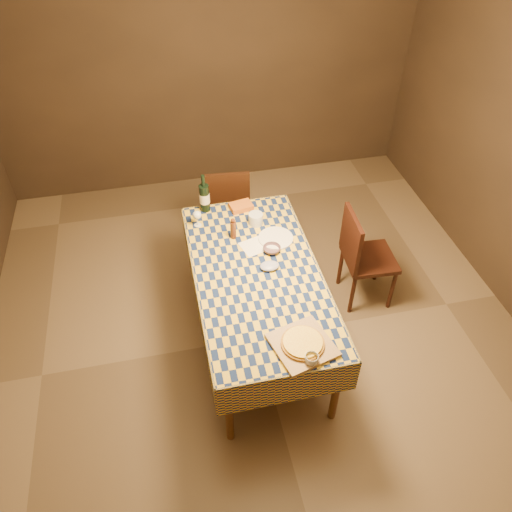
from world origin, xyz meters
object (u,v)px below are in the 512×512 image
(chair_right, at_px, (361,254))
(pizza, at_px, (303,343))
(dining_table, at_px, (257,280))
(bowl, at_px, (272,249))
(wine_bottle, at_px, (204,197))
(cutting_board, at_px, (302,345))
(chair_far, at_px, (227,203))
(white_plate, at_px, (276,238))

(chair_right, bearing_deg, pizza, -129.75)
(dining_table, height_order, bowl, bowl)
(wine_bottle, height_order, chair_right, wine_bottle)
(pizza, relative_size, chair_right, 0.31)
(bowl, bearing_deg, dining_table, -127.29)
(cutting_board, bearing_deg, chair_far, 94.81)
(dining_table, bearing_deg, pizza, -79.05)
(wine_bottle, bearing_deg, chair_right, -24.72)
(cutting_board, height_order, chair_right, chair_right)
(white_plate, bearing_deg, dining_table, -123.12)
(pizza, xyz_separation_m, white_plate, (0.09, 1.07, -0.03))
(pizza, height_order, wine_bottle, wine_bottle)
(wine_bottle, distance_m, chair_right, 1.42)
(bowl, bearing_deg, chair_right, 5.06)
(cutting_board, relative_size, pizza, 1.27)
(chair_right, bearing_deg, bowl, -174.94)
(chair_far, relative_size, chair_right, 1.00)
(pizza, relative_size, chair_far, 0.31)
(cutting_board, bearing_deg, chair_right, 50.25)
(white_plate, bearing_deg, chair_right, -5.01)
(dining_table, distance_m, chair_right, 1.03)
(cutting_board, bearing_deg, white_plate, 85.20)
(pizza, xyz_separation_m, chair_far, (-0.16, 1.96, -0.28))
(dining_table, xyz_separation_m, wine_bottle, (-0.27, 0.86, 0.21))
(wine_bottle, bearing_deg, white_plate, -45.53)
(pizza, bearing_deg, chair_right, 50.25)
(bowl, height_order, chair_far, chair_far)
(white_plate, bearing_deg, chair_far, 105.99)
(dining_table, xyz_separation_m, chair_right, (0.97, 0.29, -0.17))
(white_plate, bearing_deg, cutting_board, -94.80)
(pizza, bearing_deg, bowl, 88.54)
(pizza, distance_m, white_plate, 1.07)
(cutting_board, distance_m, wine_bottle, 1.63)
(dining_table, height_order, pizza, pizza)
(white_plate, distance_m, chair_far, 0.96)
(bowl, bearing_deg, cutting_board, -91.46)
(cutting_board, distance_m, chair_right, 1.33)
(dining_table, relative_size, wine_bottle, 5.27)
(dining_table, xyz_separation_m, pizza, (0.14, -0.72, 0.11))
(dining_table, relative_size, pizza, 6.38)
(bowl, xyz_separation_m, chair_far, (-0.19, 1.02, -0.27))
(white_plate, relative_size, chair_right, 0.30)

